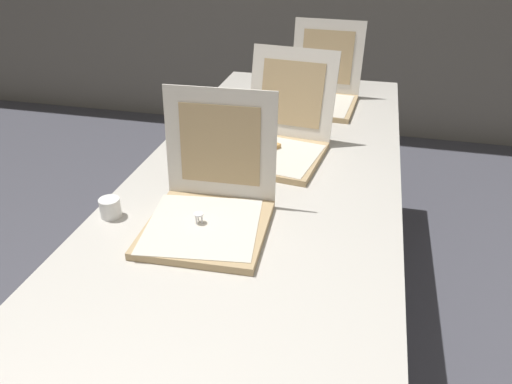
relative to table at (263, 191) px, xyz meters
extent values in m
cube|color=beige|center=(0.00, 0.00, 0.03)|extent=(0.91, 2.46, 0.03)
cylinder|color=gray|center=(-0.38, 1.16, -0.34)|extent=(0.04, 0.04, 0.70)
cylinder|color=gray|center=(0.38, 1.16, -0.34)|extent=(0.04, 0.04, 0.70)
cube|color=tan|center=(-0.09, -0.34, 0.05)|extent=(0.35, 0.35, 0.02)
cube|color=silver|center=(-0.10, -0.34, 0.07)|extent=(0.35, 0.35, 0.00)
cube|color=silver|center=(-0.10, -0.15, 0.23)|extent=(0.34, 0.04, 0.34)
cube|color=tan|center=(-0.10, -0.16, 0.23)|extent=(0.24, 0.03, 0.24)
cylinder|color=white|center=(-0.11, -0.33, 0.09)|extent=(0.03, 0.03, 0.00)
cylinder|color=white|center=(-0.10, -0.33, 0.08)|extent=(0.01, 0.01, 0.03)
cylinder|color=white|center=(-0.12, -0.32, 0.08)|extent=(0.01, 0.01, 0.03)
cylinder|color=white|center=(-0.12, -0.34, 0.08)|extent=(0.01, 0.01, 0.03)
cube|color=tan|center=(0.00, 0.17, 0.05)|extent=(0.38, 0.38, 0.02)
cube|color=silver|center=(0.01, 0.16, 0.07)|extent=(0.34, 0.34, 0.00)
cube|color=silver|center=(0.03, 0.38, 0.23)|extent=(0.35, 0.13, 0.33)
cube|color=tan|center=(0.03, 0.37, 0.23)|extent=(0.25, 0.09, 0.24)
cube|color=#E0B266|center=(-0.05, 0.16, 0.07)|extent=(0.12, 0.15, 0.01)
cube|color=tan|center=(-0.02, 0.23, 0.07)|extent=(0.07, 0.05, 0.02)
sphere|color=#2D6628|center=(-0.03, 0.17, 0.08)|extent=(0.02, 0.02, 0.02)
sphere|color=orange|center=(-0.04, 0.15, 0.08)|extent=(0.02, 0.02, 0.02)
cube|color=tan|center=(0.09, 0.76, 0.05)|extent=(0.36, 0.36, 0.02)
cube|color=silver|center=(0.08, 0.75, 0.07)|extent=(0.33, 0.33, 0.00)
cube|color=silver|center=(0.10, 0.95, 0.23)|extent=(0.34, 0.09, 0.33)
cube|color=tan|center=(0.10, 0.95, 0.23)|extent=(0.25, 0.06, 0.24)
cylinder|color=white|center=(0.08, 0.75, 0.09)|extent=(0.03, 0.03, 0.00)
cylinder|color=white|center=(0.09, 0.75, 0.08)|extent=(0.01, 0.00, 0.03)
cylinder|color=white|center=(0.08, 0.76, 0.08)|extent=(0.01, 0.00, 0.03)
cylinder|color=white|center=(0.08, 0.74, 0.08)|extent=(0.01, 0.00, 0.03)
cylinder|color=white|center=(-0.17, 0.42, 0.07)|extent=(0.06, 0.06, 0.06)
cylinder|color=white|center=(-0.39, -0.32, 0.07)|extent=(0.06, 0.06, 0.06)
camera|label=1|loc=(0.32, -1.41, 0.83)|focal=34.19mm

